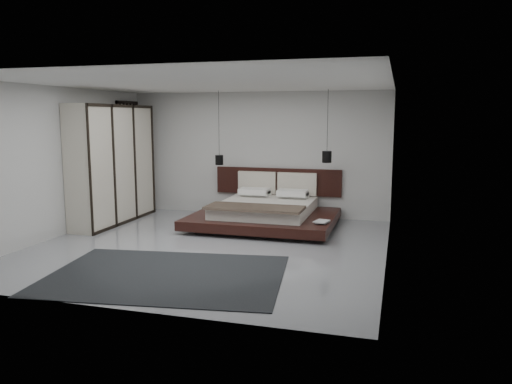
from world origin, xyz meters
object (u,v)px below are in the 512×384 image
(lattice_screen, at_px, (129,157))
(pendant_right, at_px, (327,157))
(pendant_left, at_px, (219,160))
(bed, at_px, (266,211))
(wardrobe, at_px, (113,164))
(rug, at_px, (166,275))

(lattice_screen, distance_m, pendant_right, 4.65)
(lattice_screen, relative_size, pendant_left, 1.62)
(lattice_screen, xyz_separation_m, pendant_left, (2.28, -0.08, 0.01))
(lattice_screen, xyz_separation_m, bed, (3.46, -0.55, -1.01))
(pendant_right, bearing_deg, lattice_screen, 178.98)
(bed, bearing_deg, pendant_left, 158.60)
(pendant_right, bearing_deg, wardrobe, -166.83)
(pendant_right, bearing_deg, rug, -112.57)
(wardrobe, relative_size, rug, 0.77)
(bed, relative_size, pendant_right, 1.92)
(pendant_left, height_order, pendant_right, same)
(bed, height_order, pendant_right, pendant_right)
(pendant_left, relative_size, rug, 0.49)
(lattice_screen, distance_m, wardrobe, 1.14)
(lattice_screen, height_order, pendant_left, pendant_left)
(bed, height_order, wardrobe, wardrobe)
(bed, height_order, rug, bed)
(bed, bearing_deg, rug, -98.01)
(pendant_right, height_order, rug, pendant_right)
(pendant_left, xyz_separation_m, wardrobe, (-2.03, -1.03, -0.06))
(rug, bearing_deg, pendant_right, 67.43)
(wardrobe, bearing_deg, pendant_left, 26.91)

